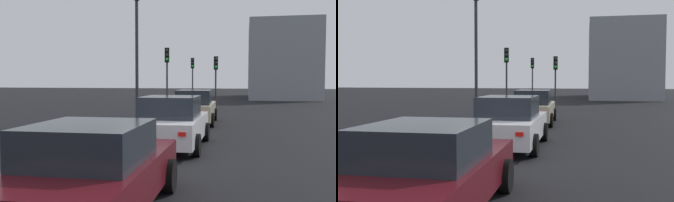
{
  "view_description": "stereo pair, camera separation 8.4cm",
  "coord_description": "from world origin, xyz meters",
  "views": [
    {
      "loc": [
        -9.9,
        -2.2,
        2.14
      ],
      "look_at": [
        1.42,
        0.06,
        1.49
      ],
      "focal_mm": 41.91,
      "sensor_mm": 36.0,
      "label": 1
    },
    {
      "loc": [
        -9.88,
        -2.28,
        2.14
      ],
      "look_at": [
        1.42,
        0.06,
        1.49
      ],
      "focal_mm": 41.91,
      "sensor_mm": 36.0,
      "label": 2
    }
  ],
  "objects": [
    {
      "name": "car_white_second",
      "position": [
        2.09,
        0.09,
        0.77
      ],
      "size": [
        4.54,
        2.13,
        1.61
      ],
      "rotation": [
        0.0,
        0.0,
        0.01
      ],
      "color": "silver",
      "rests_on": "ground_plane"
    },
    {
      "name": "street_lamp_kerbside",
      "position": [
        9.45,
        3.28,
        3.8
      ],
      "size": [
        0.56,
        0.36,
        6.33
      ],
      "color": "#2D2D30",
      "rests_on": "ground_plane"
    },
    {
      "name": "car_maroon_third",
      "position": [
        -4.18,
        0.14,
        0.71
      ],
      "size": [
        4.46,
        2.16,
        1.46
      ],
      "rotation": [
        0.0,
        0.0,
        0.01
      ],
      "color": "#510F16",
      "rests_on": "ground_plane"
    },
    {
      "name": "traffic_light_far_left",
      "position": [
        13.83,
        2.6,
        2.92
      ],
      "size": [
        0.33,
        0.3,
        4.06
      ],
      "rotation": [
        0.0,
        0.0,
        3.27
      ],
      "color": "#2D2D30",
      "rests_on": "ground_plane"
    },
    {
      "name": "traffic_light_near_right",
      "position": [
        16.77,
        -0.17,
        2.65
      ],
      "size": [
        0.33,
        0.31,
        3.67
      ],
      "rotation": [
        0.0,
        0.0,
        3.28
      ],
      "color": "#2D2D30",
      "rests_on": "ground_plane"
    },
    {
      "name": "car_beige_lead",
      "position": [
        8.8,
        0.22,
        0.77
      ],
      "size": [
        4.75,
        2.09,
        1.62
      ],
      "rotation": [
        0.0,
        0.0,
        0.03
      ],
      "color": "tan",
      "rests_on": "ground_plane"
    },
    {
      "name": "traffic_light_near_left",
      "position": [
        23.81,
        2.37,
        2.86
      ],
      "size": [
        0.32,
        0.29,
        3.97
      ],
      "rotation": [
        0.0,
        0.0,
        3.18
      ],
      "color": "#2D2D30",
      "rests_on": "ground_plane"
    },
    {
      "name": "ground_plane",
      "position": [
        0.0,
        0.0,
        -0.1
      ],
      "size": [
        160.0,
        160.0,
        0.2
      ],
      "primitive_type": "cube",
      "color": "black"
    },
    {
      "name": "building_facade_left",
      "position": [
        36.6,
        -6.0,
        4.12
      ],
      "size": [
        14.06,
        7.09,
        8.23
      ],
      "primitive_type": "cube",
      "color": "gray",
      "rests_on": "ground_plane"
    }
  ]
}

